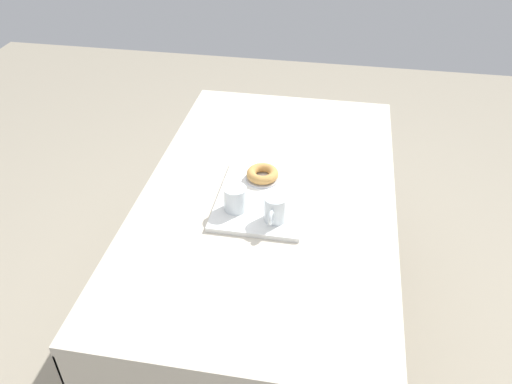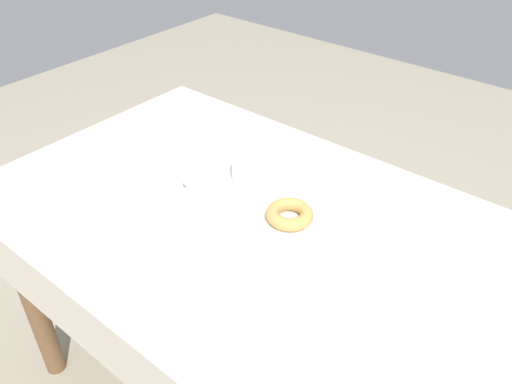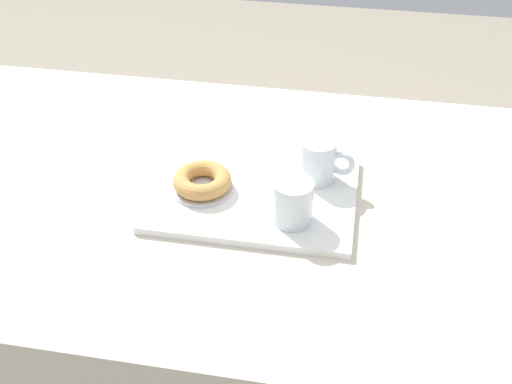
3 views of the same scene
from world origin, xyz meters
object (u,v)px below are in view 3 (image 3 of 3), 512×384
object	(u,v)px
donut_plate_left	(203,188)
sugar_donut_left	(202,180)
tea_mug_left	(318,162)
dining_table	(229,227)
serving_tray	(254,194)
water_glass_near	(293,203)

from	to	relation	value
donut_plate_left	sugar_donut_left	xyz separation A→B (m)	(0.00, 0.00, 0.02)
tea_mug_left	sugar_donut_left	world-z (taller)	tea_mug_left
dining_table	sugar_donut_left	size ratio (longest dim) A/B	13.18
dining_table	donut_plate_left	bearing A→B (deg)	33.91
serving_tray	tea_mug_left	xyz separation A→B (m)	(-0.12, -0.06, 0.05)
donut_plate_left	dining_table	bearing A→B (deg)	-146.09
dining_table	donut_plate_left	distance (m)	0.13
dining_table	tea_mug_left	xyz separation A→B (m)	(-0.17, -0.05, 0.15)
dining_table	water_glass_near	size ratio (longest dim) A/B	17.70
sugar_donut_left	water_glass_near	bearing A→B (deg)	161.98
dining_table	water_glass_near	world-z (taller)	water_glass_near
dining_table	serving_tray	world-z (taller)	serving_tray
serving_tray	donut_plate_left	xyz separation A→B (m)	(0.10, 0.01, 0.01)
water_glass_near	sugar_donut_left	xyz separation A→B (m)	(0.18, -0.06, -0.01)
tea_mug_left	sugar_donut_left	size ratio (longest dim) A/B	0.98
donut_plate_left	sugar_donut_left	distance (m)	0.02
dining_table	tea_mug_left	world-z (taller)	tea_mug_left
sugar_donut_left	donut_plate_left	bearing A→B (deg)	0.00
tea_mug_left	serving_tray	bearing A→B (deg)	27.62
serving_tray	sugar_donut_left	xyz separation A→B (m)	(0.10, 0.01, 0.03)
serving_tray	tea_mug_left	world-z (taller)	tea_mug_left
serving_tray	water_glass_near	distance (m)	0.12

